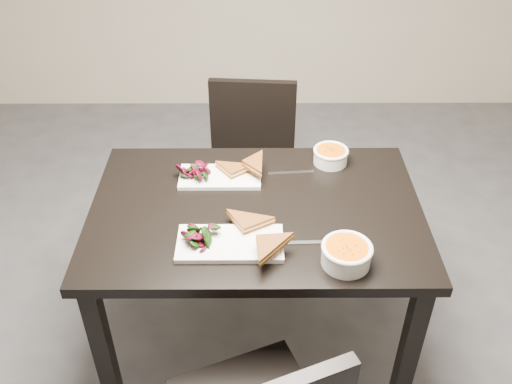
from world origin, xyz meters
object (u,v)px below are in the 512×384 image
Objects in this scene: chair_far at (251,159)px; plate_far at (220,177)px; table at (256,228)px; plate_near at (230,243)px; soup_bowl_near at (347,253)px; soup_bowl_far at (331,155)px.

chair_far reaches higher than plate_far.
table is 0.74m from chair_far.
table is at bearing -83.94° from chair_far.
soup_bowl_near is (0.37, -0.08, 0.03)m from plate_near.
table is 7.31× the size of soup_bowl_near.
table is 3.40× the size of plate_near.
chair_far is 1.10m from soup_bowl_near.
soup_bowl_near is at bearing -47.88° from plate_far.
chair_far is (-0.02, 0.72, -0.17)m from table.
plate_far reaches higher than table.
plate_far is (-0.42, 0.47, -0.03)m from soup_bowl_near.
plate_near is (-0.09, -0.20, 0.11)m from table.
plate_far is (-0.12, -0.54, 0.27)m from chair_far.
chair_far reaches higher than plate_near.
soup_bowl_far is (0.30, 0.29, 0.13)m from table.
soup_bowl_near is at bearing -12.81° from plate_near.
soup_bowl_far is at bearing 44.14° from table.
plate_far is at bearing 97.61° from plate_near.
plate_near is 0.39m from plate_far.
soup_bowl_far is (0.01, 0.58, -0.01)m from soup_bowl_near.
chair_far is at bearing 106.91° from soup_bowl_near.
plate_near is 2.15× the size of soup_bowl_near.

